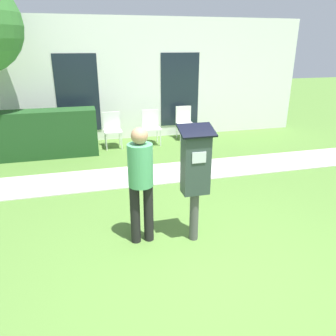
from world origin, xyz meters
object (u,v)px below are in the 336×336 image
(person_standing, at_px, (141,177))
(parking_meter, at_px, (195,170))
(outdoor_chair_middle, at_px, (151,124))
(outdoor_chair_right, at_px, (184,120))
(outdoor_chair_left, at_px, (112,127))

(person_standing, bearing_deg, parking_meter, -30.11)
(parking_meter, height_order, outdoor_chair_middle, parking_meter)
(outdoor_chair_middle, bearing_deg, outdoor_chair_right, 35.50)
(outdoor_chair_middle, distance_m, outdoor_chair_right, 1.06)
(parking_meter, distance_m, person_standing, 0.70)
(person_standing, height_order, outdoor_chair_right, person_standing)
(parking_meter, xyz_separation_m, outdoor_chair_middle, (0.40, 4.66, -0.49))
(person_standing, bearing_deg, outdoor_chair_middle, 57.79)
(outdoor_chair_left, bearing_deg, person_standing, -74.78)
(outdoor_chair_left, height_order, outdoor_chair_middle, same)
(person_standing, bearing_deg, outdoor_chair_left, 70.45)
(parking_meter, bearing_deg, person_standing, 168.61)
(parking_meter, relative_size, outdoor_chair_left, 1.77)
(parking_meter, distance_m, outdoor_chair_left, 4.70)
(person_standing, relative_size, outdoor_chair_right, 1.76)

